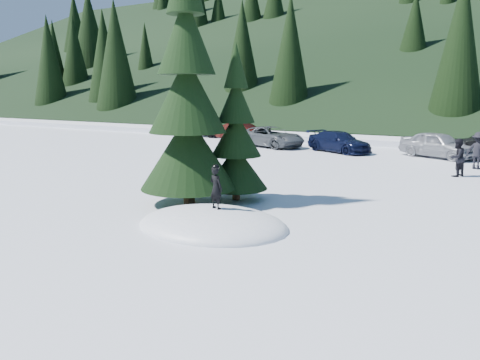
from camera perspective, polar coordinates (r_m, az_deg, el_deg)
The scene contains 13 objects.
ground at distance 13.27m, azimuth -3.37°, elevation -5.65°, with size 200.00×200.00×0.00m, color white.
snow_mound at distance 13.27m, azimuth -3.37°, elevation -5.65°, with size 4.48×3.52×0.96m, color white.
forest_hillside at distance 65.45m, azimuth 25.93°, elevation 17.34°, with size 200.00×60.00×25.00m, color black, non-canonical shape.
spruce_tall at distance 15.50m, azimuth -6.45°, elevation 9.11°, with size 3.20×3.20×8.60m.
spruce_short at distance 16.15m, azimuth -0.48°, elevation 4.91°, with size 2.20×2.20×5.37m.
child_skier at distance 13.14m, azimuth -2.94°, elevation -0.96°, with size 0.44×0.29×1.20m, color black.
adult_0 at distance 22.99m, azimuth 24.92°, elevation 2.50°, with size 0.83×0.65×1.71m, color black.
adult_2 at distance 25.69m, azimuth 27.04°, elevation 3.21°, with size 1.18×0.68×1.82m, color black.
car_0 at distance 40.22m, azimuth -4.25°, elevation 6.32°, with size 1.66×4.12×1.40m, color black.
car_1 at distance 36.50m, azimuth 0.40°, elevation 5.91°, with size 1.49×4.26×1.40m, color #370D0A.
car_2 at distance 32.41m, azimuth 3.76°, elevation 5.29°, with size 2.32×5.04×1.40m, color #4D5255.
car_3 at distance 30.11m, azimuth 11.98°, elevation 4.58°, with size 1.83×4.50×1.31m, color black.
car_4 at distance 29.22m, azimuth 23.00°, elevation 3.98°, with size 1.78×4.41×1.50m, color gray.
Camera 1 is at (7.28, -10.45, 3.72)m, focal length 35.00 mm.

